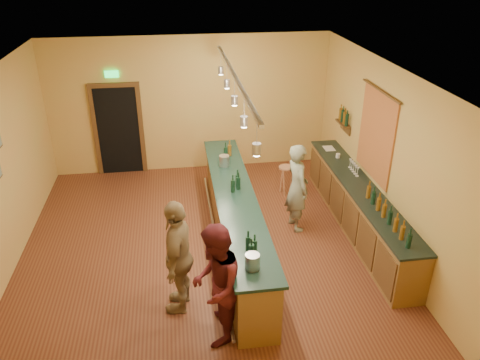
{
  "coord_description": "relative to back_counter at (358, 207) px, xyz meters",
  "views": [
    {
      "loc": [
        -0.37,
        -7.12,
        4.95
      ],
      "look_at": [
        0.7,
        0.2,
        1.22
      ],
      "focal_mm": 35.0,
      "sensor_mm": 36.0,
      "label": 1
    }
  ],
  "objects": [
    {
      "name": "tapestry",
      "position": [
        0.26,
        0.22,
        1.36
      ],
      "size": [
        0.03,
        1.4,
        1.6
      ],
      "primitive_type": "cube",
      "color": "#A83D21",
      "rests_on": "wall_right"
    },
    {
      "name": "wall_front",
      "position": [
        -2.97,
        -3.68,
        1.11
      ],
      "size": [
        6.5,
        0.02,
        3.2
      ],
      "primitive_type": "cube",
      "color": "#DA9F52",
      "rests_on": "floor"
    },
    {
      "name": "bottle_shelf",
      "position": [
        0.2,
        1.72,
        1.18
      ],
      "size": [
        0.17,
        0.55,
        0.54
      ],
      "color": "#4D3017",
      "rests_on": "wall_right"
    },
    {
      "name": "bar_stool",
      "position": [
        -1.03,
        1.63,
        0.02
      ],
      "size": [
        0.32,
        0.32,
        0.66
      ],
      "rotation": [
        0.0,
        0.0,
        -0.04
      ],
      "color": "#A96D4C",
      "rests_on": "floor"
    },
    {
      "name": "back_counter",
      "position": [
        0.0,
        0.0,
        0.0
      ],
      "size": [
        0.6,
        4.55,
        1.27
      ],
      "color": "brown",
      "rests_on": "floor"
    },
    {
      "name": "doorway",
      "position": [
        -4.67,
        3.3,
        0.64
      ],
      "size": [
        1.15,
        0.09,
        2.48
      ],
      "color": "black",
      "rests_on": "wall_back"
    },
    {
      "name": "bartender",
      "position": [
        -1.15,
        0.25,
        0.38
      ],
      "size": [
        0.52,
        0.7,
        1.74
      ],
      "primitive_type": "imported",
      "rotation": [
        0.0,
        0.0,
        1.76
      ],
      "color": "gray",
      "rests_on": "floor"
    },
    {
      "name": "customer_a",
      "position": [
        -2.95,
        -2.38,
        0.41
      ],
      "size": [
        0.85,
        1.0,
        1.8
      ],
      "primitive_type": "imported",
      "rotation": [
        0.0,
        0.0,
        -1.79
      ],
      "color": "#59191E",
      "rests_on": "floor"
    },
    {
      "name": "wall_right",
      "position": [
        0.28,
        -0.18,
        1.11
      ],
      "size": [
        0.02,
        7.0,
        3.2
      ],
      "primitive_type": "cube",
      "color": "#DA9F52",
      "rests_on": "floor"
    },
    {
      "name": "floor",
      "position": [
        -2.97,
        -0.18,
        -0.49
      ],
      "size": [
        7.0,
        7.0,
        0.0
      ],
      "primitive_type": "plane",
      "color": "#5A2919",
      "rests_on": "ground"
    },
    {
      "name": "wall_back",
      "position": [
        -2.97,
        3.32,
        1.11
      ],
      "size": [
        6.5,
        0.02,
        3.2
      ],
      "primitive_type": "cube",
      "color": "#DA9F52",
      "rests_on": "floor"
    },
    {
      "name": "pendant_track",
      "position": [
        -2.39,
        -0.18,
        2.5
      ],
      "size": [
        0.11,
        4.6,
        0.5
      ],
      "color": "silver",
      "rests_on": "ceiling"
    },
    {
      "name": "ceiling",
      "position": [
        -2.97,
        -0.18,
        2.71
      ],
      "size": [
        6.5,
        7.0,
        0.02
      ],
      "primitive_type": "cube",
      "color": "silver",
      "rests_on": "wall_back"
    },
    {
      "name": "customer_b",
      "position": [
        -3.42,
        -1.67,
        0.43
      ],
      "size": [
        0.68,
        1.14,
        1.82
      ],
      "primitive_type": "imported",
      "rotation": [
        0.0,
        0.0,
        -1.8
      ],
      "color": "#997A51",
      "rests_on": "floor"
    },
    {
      "name": "tasting_bar",
      "position": [
        -2.39,
        -0.18,
        0.12
      ],
      "size": [
        0.73,
        5.1,
        1.38
      ],
      "color": "brown",
      "rests_on": "floor"
    }
  ]
}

